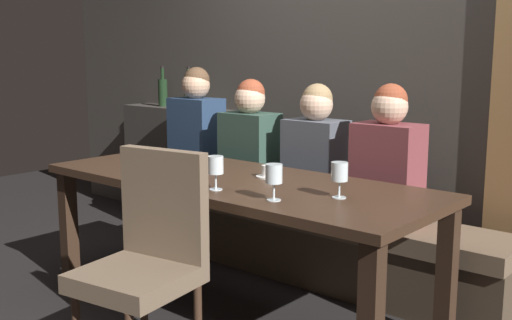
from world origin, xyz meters
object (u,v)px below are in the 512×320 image
espresso_cup (267,172)px  fork_on_table (180,163)px  diner_bearded (250,141)px  wine_glass_near_right (340,173)px  diner_redhead (197,129)px  banquette_bench (311,241)px  diner_near_end (388,158)px  diner_far_end (316,149)px  wine_glass_far_left (216,166)px  chair_near_side (148,250)px  wine_bottle_dark_red (163,92)px  wine_bottle_pale_label (189,93)px  dining_table (235,194)px  wine_glass_end_left (274,176)px

espresso_cup → fork_on_table: size_ratio=0.71×
diner_bearded → wine_glass_near_right: (1.15, -0.70, 0.04)m
diner_redhead → diner_bearded: bearing=-4.2°
banquette_bench → diner_near_end: 0.78m
diner_near_end → espresso_cup: bearing=-124.9°
diner_redhead → fork_on_table: 0.78m
diner_far_end → wine_glass_far_left: 1.00m
banquette_bench → chair_near_side: chair_near_side is taller
diner_far_end → wine_bottle_dark_red: 1.79m
banquette_bench → wine_bottle_pale_label: bearing=166.9°
banquette_bench → diner_far_end: bearing=63.3°
chair_near_side → diner_far_end: (-0.15, 1.44, 0.25)m
dining_table → wine_glass_near_right: size_ratio=13.41×
wine_bottle_pale_label → chair_near_side: bearing=-47.8°
diner_far_end → diner_near_end: diner_near_end is taller
chair_near_side → wine_bottle_pale_label: bearing=132.2°
espresso_cup → fork_on_table: espresso_cup is taller
diner_far_end → wine_glass_end_left: (0.46, -0.97, 0.05)m
chair_near_side → espresso_cup: chair_near_side is taller
diner_far_end → wine_glass_near_right: bearing=-48.7°
banquette_bench → diner_near_end: (0.52, -0.01, 0.59)m
diner_far_end → wine_bottle_pale_label: wine_bottle_pale_label is taller
diner_redhead → wine_bottle_dark_red: 0.81m
diner_redhead → diner_far_end: diner_redhead is taller
banquette_bench → fork_on_table: 0.95m
diner_redhead → wine_bottle_dark_red: size_ratio=2.57×
banquette_bench → wine_glass_near_right: bearing=-47.5°
chair_near_side → wine_bottle_pale_label: 2.43m
dining_table → espresso_cup: (0.12, 0.12, 0.11)m
diner_redhead → wine_glass_far_left: 1.51m
wine_glass_near_right → espresso_cup: (-0.54, 0.15, -0.09)m
banquette_bench → wine_bottle_dark_red: bearing=169.4°
dining_table → fork_on_table: size_ratio=12.94×
dining_table → wine_bottle_dark_red: size_ratio=6.75×
diner_redhead → wine_glass_end_left: diner_redhead is taller
banquette_bench → diner_far_end: 0.58m
dining_table → diner_redhead: diner_redhead is taller
chair_near_side → wine_glass_far_left: size_ratio=5.98×
wine_glass_far_left → wine_glass_near_right: same height
wine_glass_end_left → fork_on_table: (-1.01, 0.37, -0.11)m
diner_far_end → fork_on_table: (-0.55, -0.61, -0.06)m
chair_near_side → wine_glass_end_left: 0.63m
banquette_bench → fork_on_table: bearing=-132.8°
chair_near_side → wine_glass_end_left: bearing=56.5°
wine_glass_near_right → chair_near_side: bearing=-125.8°
wine_glass_end_left → fork_on_table: size_ratio=0.96×
diner_far_end → diner_near_end: (0.51, -0.03, 0.01)m
chair_near_side → fork_on_table: chair_near_side is taller
wine_bottle_pale_label → wine_glass_near_right: (2.10, -1.06, -0.21)m
diner_redhead → diner_far_end: (1.03, 0.00, -0.04)m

